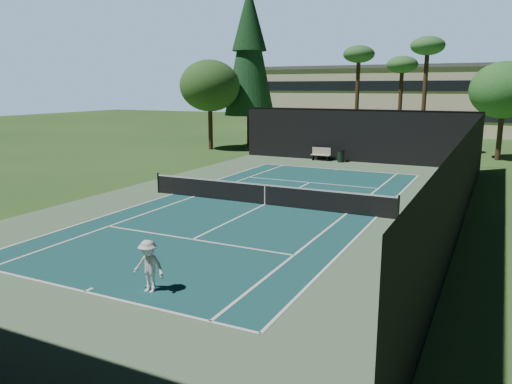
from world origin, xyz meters
TOP-DOWN VIEW (x-y plane):
  - ground at (0.00, 0.00)m, footprint 160.00×160.00m
  - apron_slab at (0.00, 0.00)m, footprint 18.00×32.00m
  - court_surface at (0.00, 0.00)m, footprint 10.97×23.77m
  - court_lines at (0.00, 0.00)m, footprint 11.07×23.87m
  - tennis_net at (0.00, 0.00)m, footprint 12.90×0.10m
  - fence at (0.00, 0.06)m, footprint 18.04×32.05m
  - player at (1.61, -11.04)m, footprint 1.00×0.60m
  - tennis_ball_b at (-0.71, 3.05)m, footprint 0.07×0.07m
  - tennis_ball_c at (-1.23, 1.54)m, footprint 0.07×0.07m
  - tennis_ball_d at (-3.91, 5.46)m, footprint 0.08×0.08m
  - park_bench at (-2.45, 15.56)m, footprint 1.50×0.45m
  - trash_bin at (-0.78, 15.38)m, footprint 0.56×0.56m
  - pine_tree at (-12.00, 22.00)m, footprint 4.80×4.80m
  - palm_a at (-2.00, 24.00)m, footprint 2.80×2.80m
  - palm_b at (1.50, 26.00)m, footprint 2.80×2.80m
  - palm_c at (4.00, 23.00)m, footprint 2.80×2.80m
  - decid_tree_a at (10.00, 22.00)m, footprint 5.12×5.12m
  - decid_tree_c at (-14.00, 18.00)m, footprint 5.44×5.44m
  - campus_building at (0.00, 45.98)m, footprint 40.50×12.50m

SIDE VIEW (x-z plane):
  - ground at x=0.00m, z-range 0.00..0.00m
  - apron_slab at x=0.00m, z-range 0.00..0.01m
  - court_surface at x=0.00m, z-range 0.01..0.02m
  - court_lines at x=0.00m, z-range 0.02..0.02m
  - tennis_ball_c at x=-1.23m, z-range 0.00..0.07m
  - tennis_ball_b at x=-0.71m, z-range 0.00..0.07m
  - tennis_ball_d at x=-3.91m, z-range 0.00..0.08m
  - trash_bin at x=-0.78m, z-range 0.01..0.95m
  - park_bench at x=-2.45m, z-range 0.03..1.06m
  - tennis_net at x=0.00m, z-range 0.01..1.11m
  - player at x=1.61m, z-range 0.00..1.52m
  - fence at x=0.00m, z-range -0.01..4.02m
  - campus_building at x=0.00m, z-range 0.06..8.36m
  - decid_tree_a at x=10.00m, z-range 1.61..9.23m
  - decid_tree_c at x=-14.00m, z-range 1.72..9.81m
  - palm_b at x=1.50m, z-range 3.15..11.57m
  - palm_a at x=-2.00m, z-range 3.53..12.85m
  - palm_c at x=4.00m, z-range 3.72..13.49m
  - pine_tree at x=-12.00m, z-range 2.05..17.05m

